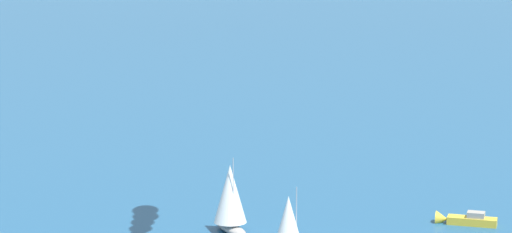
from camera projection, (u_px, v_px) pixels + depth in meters
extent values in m
cylinder|color=#B2B2B7|center=(296.00, 223.00, 153.49)|extent=(0.14, 0.14, 10.99)
cone|color=white|center=(288.00, 227.00, 153.58)|extent=(7.34, 7.34, 9.34)
ellipsoid|color=#9E9993|center=(231.00, 229.00, 173.31)|extent=(10.40, 4.50, 1.41)
cylinder|color=#B2B2B7|center=(233.00, 192.00, 171.60)|extent=(0.14, 0.14, 11.58)
cone|color=white|center=(230.00, 194.00, 172.81)|extent=(6.40, 6.40, 9.84)
cube|color=gold|center=(472.00, 221.00, 178.25)|extent=(8.36, 7.15, 1.34)
cone|color=gold|center=(442.00, 219.00, 179.79)|extent=(3.33, 3.44, 2.69)
cube|color=gray|center=(476.00, 215.00, 177.88)|extent=(3.64, 3.48, 1.01)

